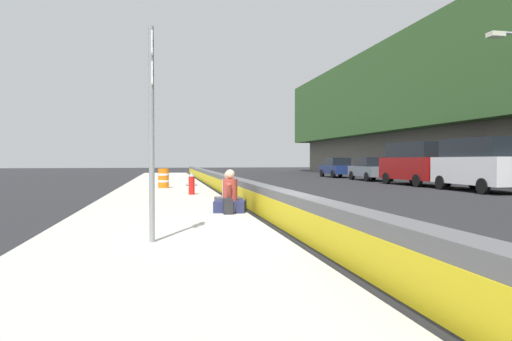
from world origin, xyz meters
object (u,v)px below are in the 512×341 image
parked_car_midline (371,169)px  route_sign_post (152,118)px  backpack (228,206)px  parked_car_far (337,167)px  parked_car_third (479,163)px  fire_hydrant (192,183)px  parked_car_fourth (416,163)px  seated_person_foreground (230,199)px  seated_person_middle (228,196)px  construction_barrel (163,178)px

parked_car_midline → route_sign_post: bearing=146.7°
backpack → parked_car_far: bearing=-27.1°
parked_car_third → parked_car_far: bearing=0.2°
fire_hydrant → parked_car_far: 23.24m
parked_car_fourth → seated_person_foreground: bearing=134.1°
seated_person_middle → backpack: bearing=172.3°
parked_car_fourth → parked_car_far: size_ratio=1.14×
route_sign_post → parked_car_third: bearing=-53.2°
fire_hydrant → construction_barrel: construction_barrel is taller
route_sign_post → parked_car_fourth: bearing=-41.8°
seated_person_foreground → parked_car_midline: 22.78m
route_sign_post → parked_car_third: size_ratio=0.70×
seated_person_foreground → parked_car_fourth: (12.51, -12.93, 0.86)m
route_sign_post → seated_person_foreground: (4.03, -1.88, -1.72)m
seated_person_foreground → route_sign_post: bearing=154.9°
seated_person_foreground → seated_person_middle: 1.32m
backpack → parked_car_fourth: (12.96, -13.04, 1.02)m
route_sign_post → fire_hydrant: size_ratio=4.09×
fire_hydrant → parked_car_third: bearing=-86.1°
seated_person_foreground → parked_car_third: (7.11, -13.01, 0.86)m
backpack → parked_car_third: (7.55, -13.12, 1.02)m
route_sign_post → parked_car_fourth: route_sign_post is taller
parked_car_fourth → parked_car_third: bearing=-179.2°
seated_person_middle → fire_hydrant: bearing=9.4°
seated_person_middle → construction_barrel: seated_person_middle is taller
parked_car_third → parked_car_fourth: same height
route_sign_post → seated_person_middle: 5.97m
seated_person_middle → parked_car_fourth: (11.21, -12.80, 0.89)m
parked_car_fourth → parked_car_far: 12.52m
construction_barrel → parked_car_far: size_ratio=0.21×
backpack → construction_barrel: 11.28m
parked_car_midline → parked_car_fourth: bearing=179.1°
seated_person_middle → parked_car_far: 26.96m
seated_person_foreground → parked_car_third: size_ratio=0.22×
fire_hydrant → parked_car_third: 13.74m
fire_hydrant → seated_person_foreground: seated_person_foreground is taller
parked_car_third → construction_barrel: bearing=76.4°
seated_person_middle → parked_car_third: (5.80, -12.88, 0.89)m
seated_person_foreground → seated_person_middle: seated_person_foreground is taller
construction_barrel → parked_car_midline: (7.98, -14.84, 0.24)m
seated_person_middle → parked_car_fourth: parked_car_fourth is taller
route_sign_post → parked_car_fourth: 22.23m
seated_person_middle → construction_barrel: (9.40, 1.93, 0.15)m
backpack → parked_car_third: bearing=-60.1°
fire_hydrant → parked_car_midline: (12.50, -13.71, 0.27)m
seated_person_middle → backpack: (-1.75, 0.24, -0.13)m
route_sign_post → parked_car_fourth: size_ratio=0.70×
fire_hydrant → seated_person_foreground: bearing=-173.8°
fire_hydrant → parked_car_third: size_ratio=0.17×
fire_hydrant → seated_person_middle: size_ratio=0.84×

